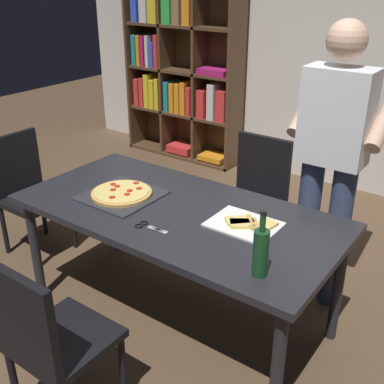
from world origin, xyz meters
name	(u,v)px	position (x,y,z in m)	size (l,w,h in m)	color
ground_plane	(178,315)	(0.00, 0.00, 0.00)	(12.00, 12.00, 0.00)	brown
back_wall	(349,40)	(0.00, 2.60, 1.40)	(6.40, 0.10, 2.80)	silver
dining_table	(177,220)	(0.00, 0.00, 0.68)	(1.86, 0.91, 0.75)	#232328
chair_near_camera	(47,336)	(0.00, -0.94, 0.51)	(0.42, 0.42, 0.90)	black
chair_far_side	(255,191)	(0.00, 0.94, 0.51)	(0.42, 0.42, 0.90)	black
chair_left_end	(26,187)	(-1.42, 0.00, 0.51)	(0.42, 0.42, 0.90)	black
bookshelf	(181,69)	(-1.75, 2.38, 0.99)	(1.40, 0.35, 1.95)	#513823
person_serving_pizza	(333,153)	(0.61, 0.72, 1.00)	(0.55, 0.54, 1.75)	#38476B
pepperoni_pizza_on_tray	(122,194)	(-0.37, -0.06, 0.77)	(0.42, 0.42, 0.04)	#2D2D33
pizza_slices_on_towel	(246,224)	(0.42, 0.06, 0.76)	(0.36, 0.28, 0.03)	white
wine_bottle	(261,251)	(0.68, -0.29, 0.87)	(0.07, 0.07, 0.32)	#194723
kitchen_scissors	(147,226)	(0.00, -0.26, 0.76)	(0.19, 0.09, 0.01)	silver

